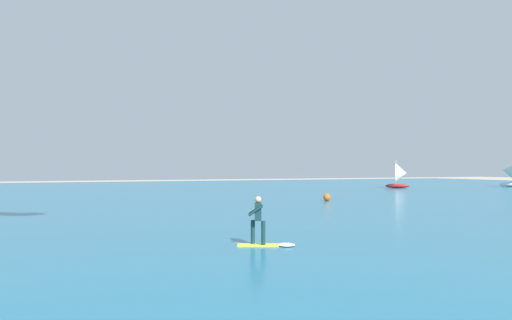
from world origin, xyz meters
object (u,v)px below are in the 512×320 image
object	(u,v)px
kitesurfer	(264,228)
sailboat_outermost	(401,175)
sailboat_mid_right	(510,172)
marker_buoy	(327,197)

from	to	relation	value
kitesurfer	sailboat_outermost	xyz separation A→B (m)	(34.52, 34.92, 1.03)
kitesurfer	sailboat_mid_right	world-z (taller)	sailboat_mid_right
sailboat_outermost	marker_buoy	bearing A→B (deg)	-141.41
sailboat_mid_right	marker_buoy	distance (m)	40.24
kitesurfer	sailboat_mid_right	bearing A→B (deg)	32.41
kitesurfer	sailboat_outermost	bearing A→B (deg)	45.33
sailboat_outermost	sailboat_mid_right	xyz separation A→B (m)	(16.45, -2.57, 0.35)
sailboat_outermost	kitesurfer	bearing A→B (deg)	-134.67
kitesurfer	sailboat_mid_right	distance (m)	60.39
kitesurfer	sailboat_outermost	world-z (taller)	sailboat_outermost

